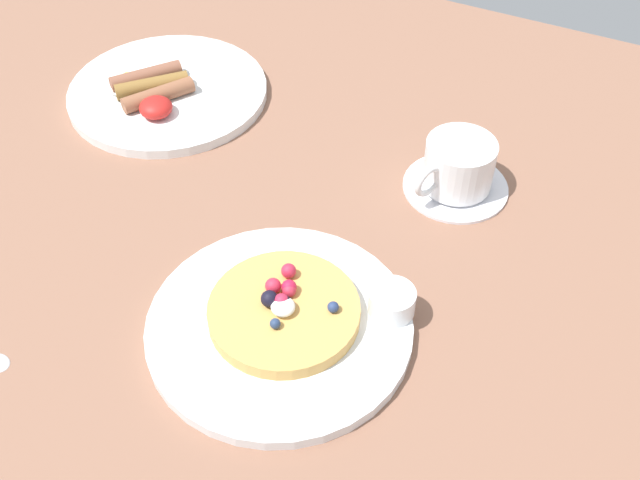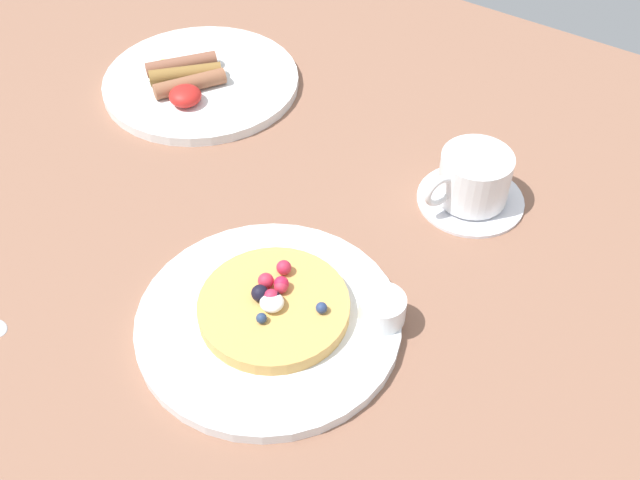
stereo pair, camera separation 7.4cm
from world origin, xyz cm
name	(u,v)px [view 1 (the left image)]	position (x,y,z in cm)	size (l,w,h in cm)	color
ground_plane	(262,288)	(0.00, 0.00, -1.50)	(198.56, 129.65, 3.00)	#855C48
pancake_plate	(280,326)	(4.98, -5.21, 0.66)	(26.72, 26.72, 1.32)	white
pancake_with_berries	(284,310)	(5.06, -4.31, 2.26)	(15.23, 15.23, 3.30)	tan
syrup_ramekin	(392,301)	(14.39, 1.05, 2.76)	(4.73, 4.73, 2.81)	white
breakfast_plate	(168,92)	(-27.52, 23.47, 0.67)	(26.85, 26.85, 1.34)	white
fried_breakfast	(149,89)	(-28.71, 21.04, 2.32)	(13.32, 12.10, 2.56)	brown
coffee_saucer	(455,186)	(13.82, 22.84, 0.40)	(12.55, 12.55, 0.80)	white
coffee_cup	(458,164)	(13.76, 22.70, 3.87)	(8.24, 10.83, 5.92)	white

